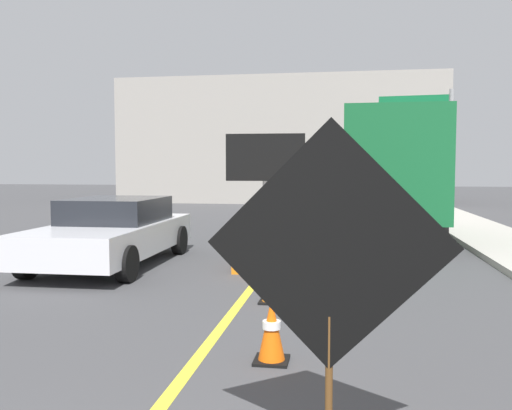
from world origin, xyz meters
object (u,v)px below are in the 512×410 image
object	(u,v)px
arrow_board_trailer	(265,243)
traffic_cone_mid_lane	(271,282)
box_truck	(387,173)
highway_guide_sign	(429,131)
roadwork_sign	(330,252)
pickup_car	(113,231)
traffic_cone_near_sign	(272,330)

from	to	relation	value
arrow_board_trailer	traffic_cone_mid_lane	world-z (taller)	arrow_board_trailer
box_truck	highway_guide_sign	size ratio (longest dim) A/B	1.55
highway_guide_sign	arrow_board_trailer	bearing A→B (deg)	-113.92
box_truck	highway_guide_sign	bearing A→B (deg)	70.67
roadwork_sign	traffic_cone_mid_lane	distance (m)	4.66
roadwork_sign	highway_guide_sign	world-z (taller)	highway_guide_sign
pickup_car	box_truck	bearing A→B (deg)	42.12
roadwork_sign	traffic_cone_mid_lane	world-z (taller)	roadwork_sign
box_truck	highway_guide_sign	xyz separation A→B (m)	(2.02, 5.75, 1.56)
pickup_car	traffic_cone_mid_lane	world-z (taller)	pickup_car
roadwork_sign	traffic_cone_mid_lane	size ratio (longest dim) A/B	3.63
roadwork_sign	traffic_cone_near_sign	xyz separation A→B (m)	(-0.64, 1.96, -1.13)
roadwork_sign	box_truck	size ratio (longest dim) A/B	0.30
highway_guide_sign	traffic_cone_near_sign	bearing A→B (deg)	-103.78
traffic_cone_mid_lane	highway_guide_sign	bearing A→B (deg)	72.64
traffic_cone_near_sign	roadwork_sign	bearing A→B (deg)	-71.98
traffic_cone_mid_lane	box_truck	bearing A→B (deg)	74.09
roadwork_sign	pickup_car	world-z (taller)	roadwork_sign
traffic_cone_near_sign	traffic_cone_mid_lane	bearing A→B (deg)	97.58
roadwork_sign	traffic_cone_near_sign	world-z (taller)	roadwork_sign
arrow_board_trailer	traffic_cone_mid_lane	size ratio (longest dim) A/B	4.20
pickup_car	highway_guide_sign	distance (m)	13.96
roadwork_sign	highway_guide_sign	distance (m)	18.59
arrow_board_trailer	traffic_cone_mid_lane	distance (m)	2.96
arrow_board_trailer	traffic_cone_mid_lane	xyz separation A→B (m)	(0.51, -2.91, -0.17)
roadwork_sign	pickup_car	bearing A→B (deg)	123.30
box_truck	traffic_cone_near_sign	size ratio (longest dim) A/B	11.26
roadwork_sign	pickup_car	size ratio (longest dim) A/B	0.48
box_truck	pickup_car	size ratio (longest dim) A/B	1.61
pickup_car	traffic_cone_mid_lane	size ratio (longest dim) A/B	7.50
traffic_cone_mid_lane	traffic_cone_near_sign	bearing A→B (deg)	-82.42
box_truck	traffic_cone_mid_lane	xyz separation A→B (m)	(-2.29, -8.02, -1.55)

